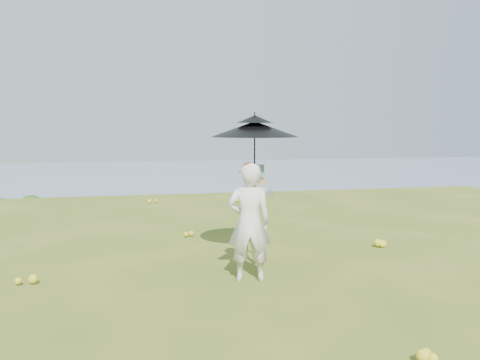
{
  "coord_description": "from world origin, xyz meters",
  "views": [
    {
      "loc": [
        -3.01,
        -6.31,
        1.97
      ],
      "look_at": [
        -1.35,
        2.31,
        0.93
      ],
      "focal_mm": 35.0,
      "sensor_mm": 36.0,
      "label": 1
    }
  ],
  "objects": [
    {
      "name": "ground",
      "position": [
        0.0,
        0.0,
        0.0
      ],
      "size": [
        14.0,
        14.0,
        0.0
      ],
      "primitive_type": "plane",
      "color": "#47611B",
      "rests_on": "ground"
    },
    {
      "name": "field_easel",
      "position": [
        -1.61,
        -0.11,
        0.72
      ],
      "size": [
        0.56,
        0.56,
        1.43
      ],
      "primitive_type": null,
      "rotation": [
        0.0,
        0.0,
        -0.03
      ],
      "color": "#A57245",
      "rests_on": "ground"
    },
    {
      "name": "painter_cap",
      "position": [
        -1.81,
        -0.69,
        1.46
      ],
      "size": [
        0.19,
        0.23,
        0.1
      ],
      "primitive_type": null,
      "rotation": [
        0.0,
        0.0,
        -0.0
      ],
      "color": "#D7767D",
      "rests_on": "painter"
    },
    {
      "name": "painter",
      "position": [
        -1.81,
        -0.69,
        0.75
      ],
      "size": [
        0.58,
        0.42,
        1.5
      ],
      "primitive_type": "imported",
      "rotation": [
        0.0,
        0.0,
        3.04
      ],
      "color": "silver",
      "rests_on": "ground"
    },
    {
      "name": "harbor_town",
      "position": [
        0.0,
        75.0,
        -29.5
      ],
      "size": [
        110.0,
        22.0,
        5.0
      ],
      "primitive_type": null,
      "color": "beige",
      "rests_on": "shoreline_tier"
    },
    {
      "name": "slope_trees",
      "position": [
        0.0,
        35.0,
        -15.0
      ],
      "size": [
        110.0,
        50.0,
        6.0
      ],
      "primitive_type": null,
      "color": "#1C4916",
      "rests_on": "forest_slope"
    },
    {
      "name": "moored_boats",
      "position": [
        -12.5,
        161.0,
        -33.65
      ],
      "size": [
        140.0,
        140.0,
        0.7
      ],
      "primitive_type": null,
      "color": "silver",
      "rests_on": "bay_water"
    },
    {
      "name": "sun_umbrella",
      "position": [
        -1.61,
        -0.08,
        1.66
      ],
      "size": [
        1.47,
        1.47,
        0.96
      ],
      "primitive_type": null,
      "rotation": [
        0.0,
        0.0,
        -0.27
      ],
      "color": "black",
      "rests_on": "field_easel"
    },
    {
      "name": "wildflowers",
      "position": [
        0.0,
        0.25,
        0.06
      ],
      "size": [
        10.0,
        10.5,
        0.12
      ],
      "primitive_type": null,
      "color": "gold",
      "rests_on": "ground"
    },
    {
      "name": "bay_water",
      "position": [
        0.0,
        240.0,
        -34.0
      ],
      "size": [
        700.0,
        700.0,
        0.0
      ],
      "primitive_type": "plane",
      "color": "#7790AA",
      "rests_on": "ground"
    },
    {
      "name": "shoreline_tier",
      "position": [
        0.0,
        75.0,
        -36.0
      ],
      "size": [
        170.0,
        28.0,
        8.0
      ],
      "primitive_type": "cube",
      "color": "slate",
      "rests_on": "bay_water"
    }
  ]
}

